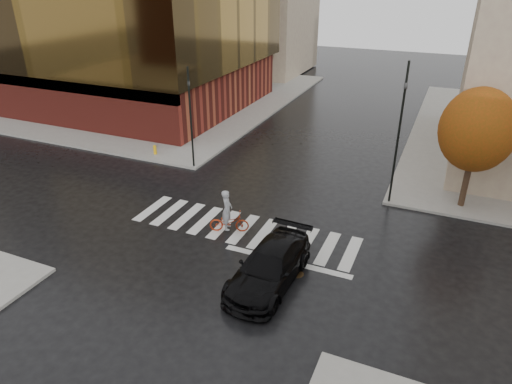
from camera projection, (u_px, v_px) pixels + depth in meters
ground at (239, 234)px, 22.67m from camera, size 120.00×120.00×0.00m
sidewalk_nw at (144, 94)px, 47.42m from camera, size 30.00×30.00×0.15m
crosswalk at (243, 229)px, 23.08m from camera, size 12.00×3.00×0.01m
office_glass at (105, 11)px, 41.67m from camera, size 27.00×19.00×16.00m
tree_ne_a at (477, 130)px, 23.19m from camera, size 3.80×3.80×6.50m
sedan at (269, 266)px, 18.85m from camera, size 2.42×5.53×1.58m
cyclist at (228, 218)px, 22.58m from camera, size 2.08×1.35×2.24m
traffic_light_nw at (190, 113)px, 28.45m from camera, size 0.19×0.16×6.44m
traffic_light_ne at (400, 125)px, 23.56m from camera, size 0.22×0.24×7.68m
fire_hydrant at (155, 149)px, 31.77m from camera, size 0.24×0.24×0.67m
manhole at (297, 274)px, 19.69m from camera, size 0.82×0.82×0.01m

